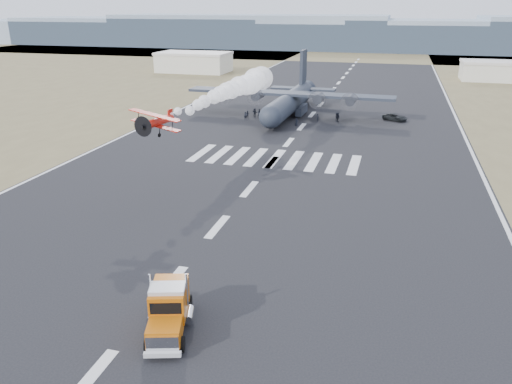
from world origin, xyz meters
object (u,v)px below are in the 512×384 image
at_px(crew_b, 260,114).
at_px(crew_c, 337,117).
at_px(aerobatic_biplane, 157,122).
at_px(crew_d, 338,117).
at_px(semi_truck, 169,308).
at_px(transport_aircraft, 291,100).
at_px(crew_e, 296,122).
at_px(crew_g, 318,118).
at_px(crew_f, 255,112).
at_px(support_vehicle, 395,117).
at_px(crew_a, 246,116).
at_px(hangar_right, 496,71).
at_px(crew_h, 248,114).
at_px(hangar_left, 194,62).

relative_size(crew_b, crew_c, 1.03).
bearing_deg(aerobatic_biplane, crew_d, 76.95).
distance_m(crew_c, crew_d, 0.63).
height_order(semi_truck, aerobatic_biplane, aerobatic_biplane).
xyz_separation_m(transport_aircraft, crew_c, (10.30, -3.77, -2.36)).
xyz_separation_m(crew_c, crew_e, (-7.02, -6.17, -0.09)).
distance_m(semi_truck, crew_g, 70.72).
xyz_separation_m(crew_f, crew_g, (13.65, -1.79, -0.01)).
height_order(support_vehicle, crew_d, crew_d).
bearing_deg(crew_c, crew_e, 133.04).
bearing_deg(crew_c, support_vehicle, -69.68).
xyz_separation_m(transport_aircraft, support_vehicle, (21.64, 0.04, -2.53)).
bearing_deg(crew_c, crew_b, 95.61).
distance_m(crew_a, crew_d, 18.70).
height_order(transport_aircraft, crew_a, transport_aircraft).
distance_m(hangar_right, support_vehicle, 73.34).
bearing_deg(crew_f, crew_b, 173.43).
xyz_separation_m(hangar_right, crew_b, (-55.98, -72.29, -2.11)).
xyz_separation_m(semi_truck, crew_h, (-14.93, 70.43, -0.95)).
height_order(semi_truck, crew_e, semi_truck).
bearing_deg(support_vehicle, crew_e, 147.28).
relative_size(hangar_right, transport_aircraft, 0.47).
height_order(crew_b, crew_d, crew_d).
xyz_separation_m(crew_d, crew_e, (-7.36, -5.64, -0.14)).
height_order(crew_a, crew_d, crew_d).
xyz_separation_m(semi_truck, crew_g, (-0.37, 70.71, -0.90)).
relative_size(crew_e, crew_h, 0.98).
xyz_separation_m(aerobatic_biplane, crew_g, (11.36, 47.57, -8.77)).
bearing_deg(aerobatic_biplane, crew_f, 96.97).
xyz_separation_m(hangar_right, crew_d, (-39.80, -71.75, -2.09)).
relative_size(crew_a, crew_f, 0.97).
distance_m(transport_aircraft, crew_a, 11.08).
distance_m(hangar_left, semi_truck, 149.08).
relative_size(crew_d, crew_f, 1.07).
bearing_deg(support_vehicle, hangar_right, 5.63).
distance_m(transport_aircraft, crew_e, 10.74).
relative_size(crew_a, crew_h, 1.04).
distance_m(semi_truck, crew_h, 72.00).
relative_size(hangar_right, crew_f, 11.94).
distance_m(transport_aircraft, support_vehicle, 21.79).
bearing_deg(aerobatic_biplane, hangar_left, 114.70).
relative_size(hangar_right, crew_a, 12.35).
bearing_deg(semi_truck, transport_aircraft, 78.25).
relative_size(hangar_right, crew_b, 11.40).
bearing_deg(hangar_right, crew_f, -128.85).
relative_size(hangar_right, support_vehicle, 4.11).
distance_m(crew_f, crew_g, 13.77).
bearing_deg(crew_h, crew_c, -27.87).
relative_size(aerobatic_biplane, crew_d, 3.50).
height_order(crew_d, crew_e, crew_d).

